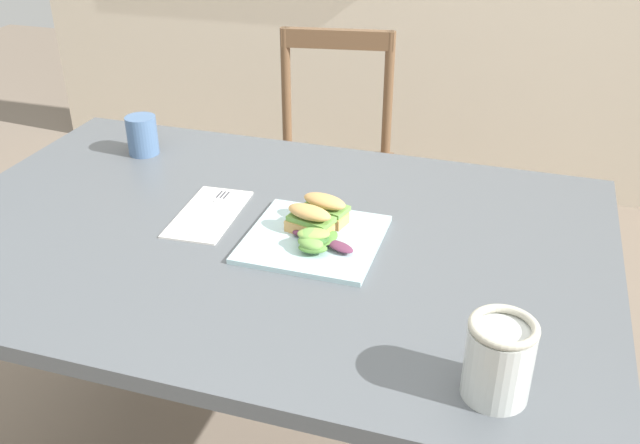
{
  "coord_description": "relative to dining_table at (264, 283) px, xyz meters",
  "views": [
    {
      "loc": [
        0.38,
        -0.98,
        1.41
      ],
      "look_at": [
        0.02,
        0.14,
        0.76
      ],
      "focal_mm": 39.2,
      "sensor_mm": 36.0,
      "label": 1
    }
  ],
  "objects": [
    {
      "name": "plate_lunch",
      "position": [
        0.11,
        -0.01,
        0.13
      ],
      "size": [
        0.25,
        0.25,
        0.01
      ],
      "primitive_type": "cube",
      "color": "silver",
      "rests_on": "dining_table"
    },
    {
      "name": "mason_jar_iced_tea",
      "position": [
        0.47,
        -0.32,
        0.17
      ],
      "size": [
        0.09,
        0.09,
        0.12
      ],
      "color": "gold",
      "rests_on": "dining_table"
    },
    {
      "name": "sandwich_half_front",
      "position": [
        0.1,
        0.01,
        0.16
      ],
      "size": [
        0.1,
        0.07,
        0.06
      ],
      "color": "tan",
      "rests_on": "plate_lunch"
    },
    {
      "name": "fork_on_napkin",
      "position": [
        -0.13,
        0.05,
        0.13
      ],
      "size": [
        0.03,
        0.19,
        0.0
      ],
      "color": "silver",
      "rests_on": "napkin_folded"
    },
    {
      "name": "sandwich_half_back",
      "position": [
        0.11,
        0.06,
        0.16
      ],
      "size": [
        0.1,
        0.07,
        0.06
      ],
      "color": "tan",
      "rests_on": "plate_lunch"
    },
    {
      "name": "napkin_folded",
      "position": [
        -0.13,
        0.03,
        0.12
      ],
      "size": [
        0.13,
        0.23,
        0.0
      ],
      "primitive_type": "cube",
      "rotation": [
        0.0,
        0.0,
        0.06
      ],
      "color": "silver",
      "rests_on": "dining_table"
    },
    {
      "name": "chair_wooden_far",
      "position": [
        -0.14,
        0.92,
        -0.17
      ],
      "size": [
        0.46,
        0.46,
        0.87
      ],
      "color": "brown",
      "rests_on": "ground"
    },
    {
      "name": "salad_mixed_greens",
      "position": [
        0.12,
        -0.04,
        0.15
      ],
      "size": [
        0.14,
        0.12,
        0.04
      ],
      "color": "#4C2338",
      "rests_on": "plate_lunch"
    },
    {
      "name": "cup_extra_side",
      "position": [
        -0.41,
        0.27,
        0.17
      ],
      "size": [
        0.07,
        0.07,
        0.09
      ],
      "primitive_type": "cylinder",
      "color": "#4C6B93",
      "rests_on": "dining_table"
    },
    {
      "name": "dining_table",
      "position": [
        0.0,
        0.0,
        0.0
      ],
      "size": [
        1.32,
        0.88,
        0.74
      ],
      "color": "#51565B",
      "rests_on": "ground"
    }
  ]
}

